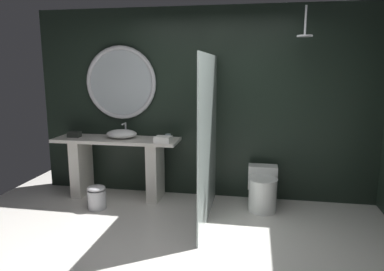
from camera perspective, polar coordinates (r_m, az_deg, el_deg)
name	(u,v)px	position (r m, az deg, el deg)	size (l,w,h in m)	color
ground_plane	(177,263)	(3.53, -2.45, -19.78)	(5.76, 5.76, 0.00)	silver
back_wall_panel	(206,104)	(4.93, 2.24, 5.06)	(4.80, 0.10, 2.60)	black
vanity_counter	(117,161)	(5.07, -11.90, -4.06)	(1.73, 0.51, 0.84)	silver
vessel_sink	(122,134)	(4.98, -11.24, 0.27)	(0.42, 0.35, 0.20)	white
tumbler_cup	(168,137)	(4.75, -3.86, -0.27)	(0.08, 0.08, 0.09)	silver
tissue_box	(74,134)	(5.24, -18.39, 0.17)	(0.17, 0.12, 0.08)	#282D28
round_wall_mirror	(121,83)	(5.13, -11.38, 8.32)	(1.03, 0.06, 1.03)	silver
shower_glass_panel	(208,139)	(4.15, 2.62, -0.57)	(0.02, 1.55, 1.95)	silver
rain_shower_head	(305,32)	(4.47, 17.68, 15.52)	(0.18, 0.18, 0.35)	silver
toilet	(263,189)	(4.69, 11.28, -8.41)	(0.38, 0.58, 0.52)	white
waste_bin	(97,197)	(4.79, -15.09, -9.52)	(0.24, 0.24, 0.31)	silver
folded_hand_towel	(163,139)	(4.62, -4.68, -0.63)	(0.21, 0.17, 0.08)	white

